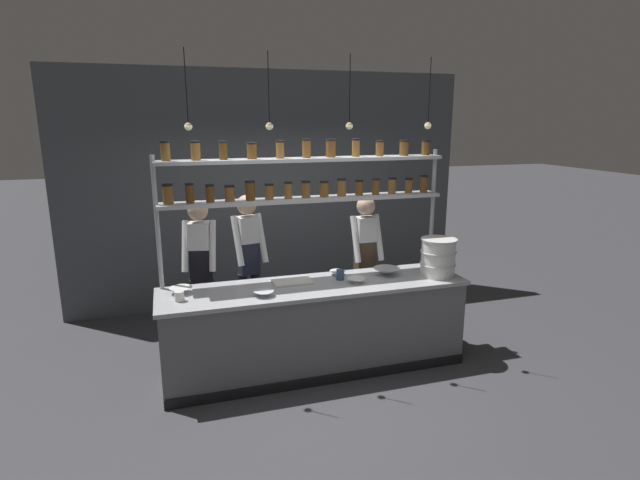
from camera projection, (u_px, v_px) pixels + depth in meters
name	position (u px, v px, depth m)	size (l,w,h in m)	color
ground_plane	(316.00, 367.00, 5.27)	(40.00, 40.00, 0.00)	#3D3D42
back_wall	(270.00, 190.00, 6.90)	(5.53, 0.12, 3.19)	#4C5156
prep_counter	(316.00, 327.00, 5.16)	(3.13, 0.76, 0.92)	slate
spice_shelf_unit	(305.00, 184.00, 5.12)	(3.01, 0.28, 2.36)	#ADAFB5
chef_left	(201.00, 266.00, 5.45)	(0.41, 0.33, 1.71)	black
chef_center	(249.00, 259.00, 5.66)	(0.41, 0.34, 1.74)	black
chef_right	(365.00, 257.00, 5.88)	(0.36, 0.29, 1.69)	black
container_stack	(438.00, 257.00, 5.30)	(0.38, 0.38, 0.41)	white
cutting_board	(292.00, 282.00, 5.11)	(0.40, 0.26, 0.02)	silver
prep_bowl_near_left	(386.00, 272.00, 5.36)	(0.28, 0.28, 0.08)	#B2B7BC
prep_bowl_center_front	(356.00, 281.00, 5.09)	(0.19, 0.19, 0.05)	white
prep_bowl_center_back	(337.00, 273.00, 5.36)	(0.17, 0.17, 0.05)	white
prep_bowl_near_right	(264.00, 294.00, 4.71)	(0.19, 0.19, 0.05)	silver
prep_bowl_far_left	(181.00, 290.00, 4.79)	(0.22, 0.22, 0.06)	white
serving_cup_front	(179.00, 296.00, 4.58)	(0.09, 0.09, 0.09)	silver
serving_cup_by_board	(340.00, 275.00, 5.19)	(0.08, 0.08, 0.11)	#334C70
pendant_light_row	(314.00, 122.00, 4.67)	(2.41, 0.07, 0.69)	black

